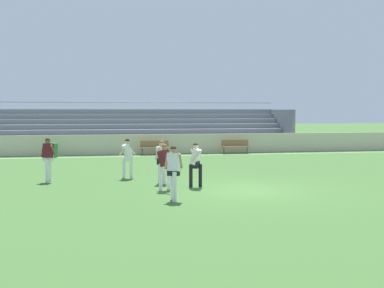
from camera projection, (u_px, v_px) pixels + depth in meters
ground_plane at (247, 190)px, 16.31m from camera, size 160.00×160.00×0.00m
field_line_sideline at (185, 155)px, 29.02m from camera, size 44.00×0.12×0.01m
sideline_wall at (182, 144)px, 30.32m from camera, size 48.00×0.16×1.27m
bleacher_stand at (125, 129)px, 33.02m from camera, size 23.69×5.04×3.45m
bench_near_wall_gap at (235, 145)px, 30.27m from camera, size 1.80×0.40×0.90m
bench_centre_sideline at (155, 146)px, 29.31m from camera, size 1.80×0.40×0.90m
trash_bin at (53, 150)px, 27.87m from camera, size 0.59×0.59×0.85m
player_white_deep_cover at (196, 161)px, 16.90m from camera, size 0.50×0.68×1.63m
player_white_on_ball at (162, 158)px, 17.71m from camera, size 0.60×0.48×1.65m
player_white_wide_right at (128, 155)px, 19.13m from camera, size 0.71×0.46×1.64m
player_dark_dropping_back at (48, 156)px, 18.17m from camera, size 0.58×0.48×1.73m
player_white_overlapping at (174, 168)px, 14.34m from camera, size 0.63×0.49×1.71m
player_dark_challenging at (165, 163)px, 16.26m from camera, size 0.54×0.74×1.63m
soccer_ball at (169, 181)px, 17.76m from camera, size 0.22×0.22×0.22m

